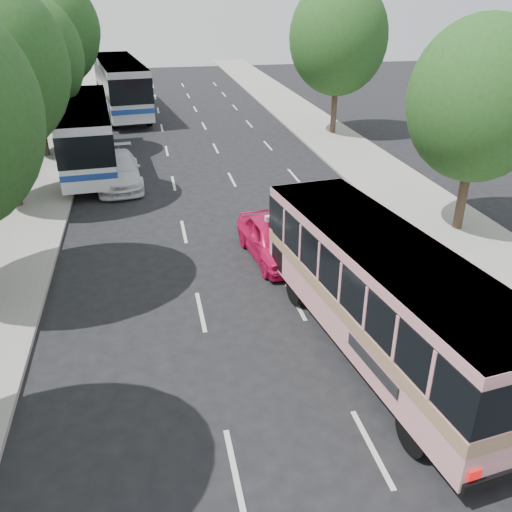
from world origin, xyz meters
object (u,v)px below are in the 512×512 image
object	(u,v)px
white_pickup	(118,170)
tour_coach_rear	(121,82)
tour_coach_front	(86,129)
pink_taxi	(273,239)
pink_bus	(383,286)

from	to	relation	value
white_pickup	tour_coach_rear	world-z (taller)	tour_coach_rear
tour_coach_front	tour_coach_rear	distance (m)	13.75
pink_taxi	white_pickup	xyz separation A→B (m)	(-5.50, 9.21, 0.04)
tour_coach_rear	tour_coach_front	bearing A→B (deg)	-103.74
pink_bus	tour_coach_front	xyz separation A→B (m)	(-8.46, 18.31, 0.11)
pink_taxi	tour_coach_front	distance (m)	14.33
pink_bus	tour_coach_rear	xyz separation A→B (m)	(-6.93, 31.97, 0.40)
white_pickup	pink_taxi	bearing A→B (deg)	-63.89
pink_bus	tour_coach_rear	size ratio (longest dim) A/B	0.76
pink_bus	white_pickup	world-z (taller)	pink_bus
tour_coach_front	pink_bus	bearing A→B (deg)	-69.49
white_pickup	pink_bus	bearing A→B (deg)	-70.10
pink_taxi	tour_coach_front	xyz separation A→B (m)	(-7.03, 12.42, 1.33)
pink_bus	pink_taxi	world-z (taller)	pink_bus
pink_taxi	white_pickup	bearing A→B (deg)	114.38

